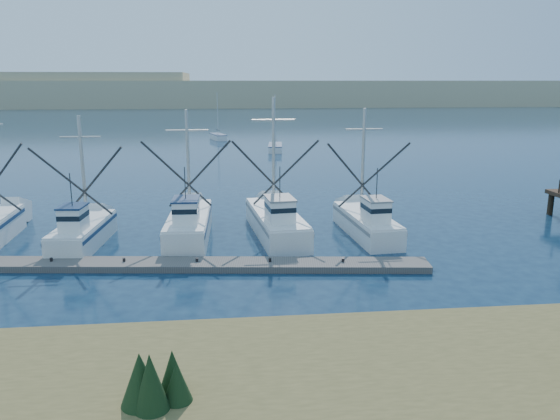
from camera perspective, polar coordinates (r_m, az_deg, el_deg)
The scene contains 6 objects.
ground at distance 26.10m, azimuth 8.49°, elevation -9.36°, with size 500.00×500.00×0.00m, color #0C2037.
floating_dock at distance 30.56m, azimuth -10.52°, elevation -5.64°, with size 27.35×1.82×0.36m, color #5D5853.
dune_ridge at distance 233.40m, azimuth -4.59°, elevation 12.10°, with size 360.00×60.00×10.00m, color tan.
trawler_fleet at distance 35.32m, azimuth -9.59°, elevation -1.67°, with size 26.79×9.65×8.98m.
sailboat_near at distance 79.88m, azimuth -0.50°, elevation 6.52°, with size 2.55×6.67×8.10m.
sailboat_far at distance 96.05m, azimuth -6.48°, elevation 7.61°, with size 3.08×5.53×8.10m.
Camera 1 is at (-6.28, -23.26, 10.02)m, focal length 35.00 mm.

